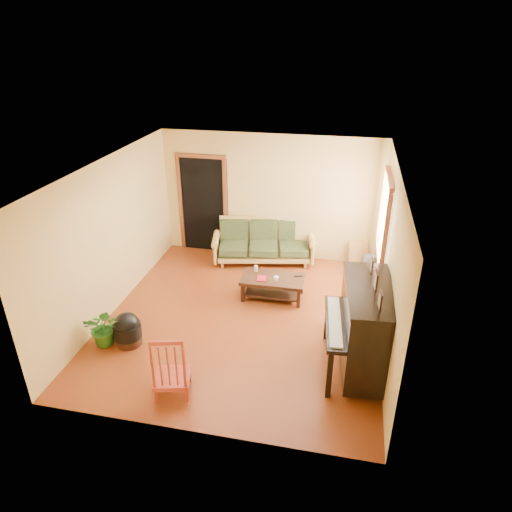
% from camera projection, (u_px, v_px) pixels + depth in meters
% --- Properties ---
extents(floor, '(5.00, 5.00, 0.00)m').
position_uv_depth(floor, '(243.00, 318.00, 7.75)').
color(floor, '#5A200B').
rests_on(floor, ground).
extents(doorway, '(1.08, 0.16, 2.05)m').
position_uv_depth(doorway, '(203.00, 205.00, 9.73)').
color(doorway, black).
rests_on(doorway, floor).
extents(window, '(0.12, 1.36, 1.46)m').
position_uv_depth(window, '(385.00, 218.00, 7.81)').
color(window, white).
rests_on(window, right_wall).
extents(sofa, '(2.18, 1.25, 0.88)m').
position_uv_depth(sofa, '(264.00, 242.00, 9.44)').
color(sofa, '#A9833D').
rests_on(sofa, floor).
extents(coffee_table, '(1.13, 0.62, 0.41)m').
position_uv_depth(coffee_table, '(273.00, 287.00, 8.26)').
color(coffee_table, black).
rests_on(coffee_table, floor).
extents(armchair, '(0.82, 0.86, 0.82)m').
position_uv_depth(armchair, '(361.00, 310.00, 7.22)').
color(armchair, '#A9833D').
rests_on(armchair, floor).
extents(piano, '(1.02, 1.58, 1.33)m').
position_uv_depth(piano, '(366.00, 330.00, 6.33)').
color(piano, black).
rests_on(piano, floor).
extents(footstool, '(0.49, 0.49, 0.41)m').
position_uv_depth(footstool, '(128.00, 332.00, 7.04)').
color(footstool, black).
rests_on(footstool, floor).
extents(red_chair, '(0.57, 0.61, 0.99)m').
position_uv_depth(red_chair, '(171.00, 363.00, 5.96)').
color(red_chair, maroon).
rests_on(red_chair, floor).
extents(leaning_frame, '(0.41, 0.24, 0.54)m').
position_uv_depth(leaning_frame, '(358.00, 253.00, 9.36)').
color(leaning_frame, '#C88D42').
rests_on(leaning_frame, floor).
extents(ceramic_crock, '(0.27, 0.27, 0.28)m').
position_uv_depth(ceramic_crock, '(369.00, 262.00, 9.30)').
color(ceramic_crock, '#374CA6').
rests_on(ceramic_crock, floor).
extents(potted_plant, '(0.59, 0.53, 0.61)m').
position_uv_depth(potted_plant, '(104.00, 327.00, 6.99)').
color(potted_plant, '#255F1B').
rests_on(potted_plant, floor).
extents(book, '(0.19, 0.24, 0.02)m').
position_uv_depth(book, '(257.00, 278.00, 8.12)').
color(book, '#A41523').
rests_on(book, coffee_table).
extents(candle, '(0.08, 0.08, 0.11)m').
position_uv_depth(candle, '(256.00, 268.00, 8.36)').
color(candle, silver).
rests_on(candle, coffee_table).
extents(glass_jar, '(0.11, 0.11, 0.06)m').
position_uv_depth(glass_jar, '(276.00, 278.00, 8.08)').
color(glass_jar, silver).
rests_on(glass_jar, coffee_table).
extents(remote, '(0.16, 0.07, 0.02)m').
position_uv_depth(remote, '(298.00, 276.00, 8.21)').
color(remote, black).
rests_on(remote, coffee_table).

